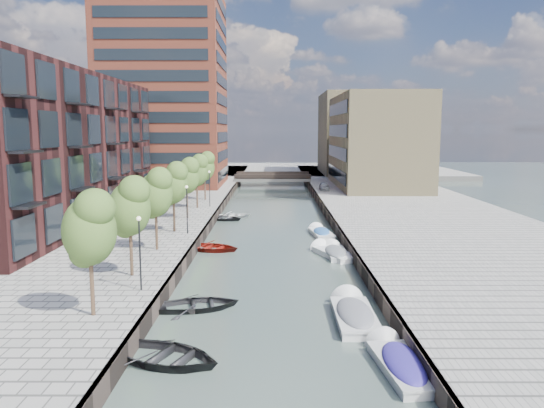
{
  "coord_description": "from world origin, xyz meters",
  "views": [
    {
      "loc": [
        0.11,
        -20.32,
        9.79
      ],
      "look_at": [
        0.0,
        24.34,
        3.5
      ],
      "focal_mm": 35.0,
      "sensor_mm": 36.0,
      "label": 1
    }
  ],
  "objects_px": {
    "tree_0": "(89,226)",
    "tree_4": "(186,175)",
    "tree_1": "(129,205)",
    "sloop_0": "(199,309)",
    "tree_2": "(155,192)",
    "sloop_1": "(165,362)",
    "sloop_3": "(232,218)",
    "car": "(324,186)",
    "sloop_2": "(211,250)",
    "motorboat_1": "(353,314)",
    "motorboat_3": "(320,233)",
    "sloop_4": "(223,220)",
    "motorboat_0": "(400,363)",
    "motorboat_2": "(335,253)",
    "tree_3": "(173,182)",
    "tree_6": "(205,166)",
    "bridge": "(273,178)",
    "motorboat_4": "(332,253)",
    "tree_5": "(197,170)"
  },
  "relations": [
    {
      "from": "tree_4",
      "to": "sloop_4",
      "type": "distance_m",
      "value": 7.73
    },
    {
      "from": "sloop_1",
      "to": "sloop_4",
      "type": "xyz_separation_m",
      "value": [
        -0.92,
        35.68,
        0.0
      ]
    },
    {
      "from": "motorboat_2",
      "to": "sloop_1",
      "type": "bearing_deg",
      "value": -115.81
    },
    {
      "from": "sloop_1",
      "to": "tree_4",
      "type": "bearing_deg",
      "value": 30.08
    },
    {
      "from": "tree_1",
      "to": "sloop_4",
      "type": "xyz_separation_m",
      "value": [
        3.1,
        25.68,
        -5.31
      ]
    },
    {
      "from": "tree_1",
      "to": "sloop_4",
      "type": "relative_size",
      "value": 1.36
    },
    {
      "from": "sloop_2",
      "to": "motorboat_0",
      "type": "relative_size",
      "value": 0.91
    },
    {
      "from": "bridge",
      "to": "sloop_0",
      "type": "height_order",
      "value": "bridge"
    },
    {
      "from": "tree_3",
      "to": "sloop_4",
      "type": "xyz_separation_m",
      "value": [
        3.1,
        11.68,
        -5.31
      ]
    },
    {
      "from": "tree_2",
      "to": "tree_1",
      "type": "bearing_deg",
      "value": -90.0
    },
    {
      "from": "tree_2",
      "to": "motorboat_0",
      "type": "xyz_separation_m",
      "value": [
        13.85,
        -17.52,
        -5.1
      ]
    },
    {
      "from": "sloop_0",
      "to": "sloop_2",
      "type": "relative_size",
      "value": 0.95
    },
    {
      "from": "tree_6",
      "to": "sloop_0",
      "type": "bearing_deg",
      "value": -83.31
    },
    {
      "from": "tree_3",
      "to": "sloop_3",
      "type": "relative_size",
      "value": 1.37
    },
    {
      "from": "motorboat_1",
      "to": "motorboat_3",
      "type": "distance_m",
      "value": 22.16
    },
    {
      "from": "tree_0",
      "to": "tree_4",
      "type": "distance_m",
      "value": 28.0
    },
    {
      "from": "tree_3",
      "to": "sloop_1",
      "type": "bearing_deg",
      "value": -80.49
    },
    {
      "from": "motorboat_1",
      "to": "motorboat_2",
      "type": "bearing_deg",
      "value": 87.1
    },
    {
      "from": "motorboat_0",
      "to": "tree_5",
      "type": "bearing_deg",
      "value": 109.77
    },
    {
      "from": "car",
      "to": "sloop_1",
      "type": "bearing_deg",
      "value": -102.07
    },
    {
      "from": "tree_1",
      "to": "motorboat_1",
      "type": "bearing_deg",
      "value": -20.24
    },
    {
      "from": "tree_1",
      "to": "tree_6",
      "type": "relative_size",
      "value": 1.0
    },
    {
      "from": "tree_0",
      "to": "tree_4",
      "type": "relative_size",
      "value": 1.0
    },
    {
      "from": "sloop_0",
      "to": "sloop_2",
      "type": "distance_m",
      "value": 14.27
    },
    {
      "from": "sloop_3",
      "to": "car",
      "type": "bearing_deg",
      "value": -52.5
    },
    {
      "from": "bridge",
      "to": "tree_2",
      "type": "distance_m",
      "value": 54.81
    },
    {
      "from": "tree_3",
      "to": "sloop_3",
      "type": "xyz_separation_m",
      "value": [
        3.99,
        13.1,
        -5.31
      ]
    },
    {
      "from": "sloop_3",
      "to": "motorboat_3",
      "type": "distance_m",
      "value": 13.23
    },
    {
      "from": "tree_1",
      "to": "tree_3",
      "type": "xyz_separation_m",
      "value": [
        0.0,
        14.0,
        0.0
      ]
    },
    {
      "from": "motorboat_1",
      "to": "car",
      "type": "distance_m",
      "value": 50.35
    },
    {
      "from": "motorboat_2",
      "to": "tree_1",
      "type": "bearing_deg",
      "value": -144.53
    },
    {
      "from": "sloop_1",
      "to": "tree_2",
      "type": "bearing_deg",
      "value": 36.0
    },
    {
      "from": "tree_6",
      "to": "sloop_3",
      "type": "height_order",
      "value": "tree_6"
    },
    {
      "from": "tree_1",
      "to": "tree_2",
      "type": "relative_size",
      "value": 1.0
    },
    {
      "from": "motorboat_4",
      "to": "sloop_0",
      "type": "bearing_deg",
      "value": -125.11
    },
    {
      "from": "tree_1",
      "to": "sloop_0",
      "type": "xyz_separation_m",
      "value": [
        4.49,
        -3.24,
        -5.31
      ]
    },
    {
      "from": "tree_3",
      "to": "tree_5",
      "type": "height_order",
      "value": "same"
    },
    {
      "from": "tree_2",
      "to": "sloop_3",
      "type": "xyz_separation_m",
      "value": [
        3.99,
        20.1,
        -5.31
      ]
    },
    {
      "from": "tree_3",
      "to": "motorboat_2",
      "type": "bearing_deg",
      "value": -17.91
    },
    {
      "from": "motorboat_0",
      "to": "motorboat_1",
      "type": "relative_size",
      "value": 0.91
    },
    {
      "from": "tree_5",
      "to": "motorboat_2",
      "type": "relative_size",
      "value": 1.26
    },
    {
      "from": "tree_0",
      "to": "sloop_2",
      "type": "bearing_deg",
      "value": 79.03
    },
    {
      "from": "tree_4",
      "to": "motorboat_0",
      "type": "bearing_deg",
      "value": -66.29
    },
    {
      "from": "tree_6",
      "to": "motorboat_0",
      "type": "bearing_deg",
      "value": -73.08
    },
    {
      "from": "sloop_3",
      "to": "sloop_0",
      "type": "bearing_deg",
      "value": 161.62
    },
    {
      "from": "bridge",
      "to": "tree_2",
      "type": "xyz_separation_m",
      "value": [
        -8.5,
        -54.0,
        3.92
      ]
    },
    {
      "from": "sloop_4",
      "to": "motorboat_1",
      "type": "xyz_separation_m",
      "value": [
        9.69,
        -30.4,
        0.23
      ]
    },
    {
      "from": "tree_3",
      "to": "car",
      "type": "relative_size",
      "value": 1.74
    },
    {
      "from": "tree_2",
      "to": "sloop_1",
      "type": "bearing_deg",
      "value": -76.69
    },
    {
      "from": "sloop_0",
      "to": "sloop_3",
      "type": "height_order",
      "value": "sloop_0"
    }
  ]
}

